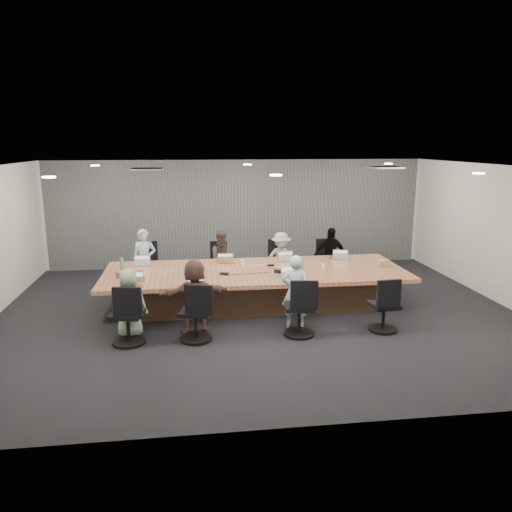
{
  "coord_description": "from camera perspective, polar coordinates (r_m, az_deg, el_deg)",
  "views": [
    {
      "loc": [
        -1.28,
        -9.11,
        3.24
      ],
      "look_at": [
        0.0,
        0.4,
        1.05
      ],
      "focal_mm": 35.0,
      "sensor_mm": 36.0,
      "label": 1
    }
  ],
  "objects": [
    {
      "name": "wall_back",
      "position": [
        13.3,
        -2.07,
        4.9
      ],
      "size": [
        10.0,
        0.0,
        2.8
      ],
      "primitive_type": "cube",
      "rotation": [
        1.57,
        0.0,
        0.0
      ],
      "color": "silver",
      "rests_on": "ground"
    },
    {
      "name": "laptop_6",
      "position": [
        9.33,
        3.81,
        -2.66
      ],
      "size": [
        0.39,
        0.31,
        0.02
      ],
      "primitive_type": "cube",
      "rotation": [
        0.0,
        0.0,
        0.23
      ],
      "color": "#B2B2B7",
      "rests_on": "conference_table"
    },
    {
      "name": "chair_1",
      "position": [
        11.69,
        -3.89,
        -1.39
      ],
      "size": [
        0.62,
        0.62,
        0.74
      ],
      "primitive_type": null,
      "rotation": [
        0.0,
        0.0,
        2.85
      ],
      "color": "black",
      "rests_on": "ground"
    },
    {
      "name": "laptop_4",
      "position": [
        9.22,
        -13.94,
        -3.22
      ],
      "size": [
        0.36,
        0.29,
        0.02
      ],
      "primitive_type": "cube",
      "rotation": [
        0.0,
        0.0,
        0.25
      ],
      "color": "#8C6647",
      "rests_on": "conference_table"
    },
    {
      "name": "floor",
      "position": [
        9.75,
        0.31,
        -6.55
      ],
      "size": [
        10.0,
        8.0,
        0.0
      ],
      "primitive_type": "cube",
      "color": "black",
      "rests_on": "ground"
    },
    {
      "name": "cup_white_near",
      "position": [
        10.23,
        7.69,
        -1.14
      ],
      "size": [
        0.09,
        0.09,
        0.09
      ],
      "primitive_type": "cylinder",
      "rotation": [
        0.0,
        0.0,
        -0.17
      ],
      "color": "white",
      "rests_on": "conference_table"
    },
    {
      "name": "laptop_2",
      "position": [
        10.9,
        3.39,
        -0.38
      ],
      "size": [
        0.36,
        0.28,
        0.02
      ],
      "primitive_type": "cube",
      "rotation": [
        0.0,
        0.0,
        3.34
      ],
      "color": "#B2B2B7",
      "rests_on": "conference_table"
    },
    {
      "name": "person_5",
      "position": [
        8.65,
        -7.0,
        -4.61
      ],
      "size": [
        1.27,
        0.6,
        1.31
      ],
      "primitive_type": "imported",
      "rotation": [
        0.0,
        0.0,
        3.32
      ],
      "color": "brown",
      "rests_on": "ground"
    },
    {
      "name": "bottle_clear",
      "position": [
        9.78,
        -7.98,
        -1.38
      ],
      "size": [
        0.08,
        0.08,
        0.23
      ],
      "primitive_type": "cylinder",
      "rotation": [
        0.0,
        0.0,
        -0.16
      ],
      "color": "silver",
      "rests_on": "conference_table"
    },
    {
      "name": "cup_white_far",
      "position": [
        10.42,
        -1.51,
        -0.73
      ],
      "size": [
        0.08,
        0.08,
        0.1
      ],
      "primitive_type": "cylinder",
      "rotation": [
        0.0,
        0.0,
        0.01
      ],
      "color": "white",
      "rests_on": "conference_table"
    },
    {
      "name": "laptop_5",
      "position": [
        9.16,
        -7.07,
        -3.03
      ],
      "size": [
        0.37,
        0.29,
        0.02
      ],
      "primitive_type": "cube",
      "rotation": [
        0.0,
        0.0,
        0.2
      ],
      "color": "#B2B2B7",
      "rests_on": "conference_table"
    },
    {
      "name": "ceiling",
      "position": [
        9.21,
        0.34,
        10.12
      ],
      "size": [
        10.0,
        8.0,
        0.0
      ],
      "primitive_type": "cube",
      "color": "white",
      "rests_on": "wall_back"
    },
    {
      "name": "chair_7",
      "position": [
        9.04,
        14.39,
        -5.94
      ],
      "size": [
        0.57,
        0.57,
        0.78
      ],
      "primitive_type": null,
      "rotation": [
        0.0,
        0.0,
        0.08
      ],
      "color": "black",
      "rests_on": "ground"
    },
    {
      "name": "mic_right",
      "position": [
        10.34,
        1.68,
        -1.06
      ],
      "size": [
        0.15,
        0.11,
        0.03
      ],
      "primitive_type": "cube",
      "rotation": [
        0.0,
        0.0,
        0.16
      ],
      "color": "black",
      "rests_on": "conference_table"
    },
    {
      "name": "snack_packet",
      "position": [
        10.61,
        14.32,
        -1.06
      ],
      "size": [
        0.24,
        0.2,
        0.04
      ],
      "primitive_type": "cube",
      "rotation": [
        0.0,
        0.0,
        -0.4
      ],
      "color": "orange",
      "rests_on": "conference_table"
    },
    {
      "name": "bottle_green_right",
      "position": [
        9.92,
        5.26,
        -1.05
      ],
      "size": [
        0.09,
        0.09,
        0.25
      ],
      "primitive_type": "cylinder",
      "rotation": [
        0.0,
        0.0,
        -0.41
      ],
      "color": "#429350",
      "rests_on": "conference_table"
    },
    {
      "name": "wall_front",
      "position": [
        5.58,
        6.06,
        -6.49
      ],
      "size": [
        10.0,
        0.0,
        2.8
      ],
      "primitive_type": "cube",
      "rotation": [
        -1.57,
        0.0,
        0.0
      ],
      "color": "silver",
      "rests_on": "ground"
    },
    {
      "name": "bottle_green_left",
      "position": [
        10.29,
        -15.11,
        -0.89
      ],
      "size": [
        0.09,
        0.09,
        0.27
      ],
      "primitive_type": "cylinder",
      "rotation": [
        0.0,
        0.0,
        0.33
      ],
      "color": "#429350",
      "rests_on": "conference_table"
    },
    {
      "name": "chair_6",
      "position": [
        8.59,
        4.96,
        -6.33
      ],
      "size": [
        0.64,
        0.64,
        0.85
      ],
      "primitive_type": null,
      "rotation": [
        0.0,
        0.0,
        -0.13
      ],
      "color": "black",
      "rests_on": "ground"
    },
    {
      "name": "chair_3",
      "position": [
        12.1,
        7.96,
        -0.99
      ],
      "size": [
        0.52,
        0.52,
        0.74
      ],
      "primitive_type": null,
      "rotation": [
        0.0,
        0.0,
        3.18
      ],
      "color": "black",
      "rests_on": "ground"
    },
    {
      "name": "wall_right",
      "position": [
        11.21,
        26.55,
        2.05
      ],
      "size": [
        0.0,
        8.0,
        2.8
      ],
      "primitive_type": "cube",
      "rotation": [
        1.57,
        0.0,
        -1.57
      ],
      "color": "silver",
      "rests_on": "ground"
    },
    {
      "name": "chair_0",
      "position": [
        11.7,
        -12.42,
        -1.46
      ],
      "size": [
        0.63,
        0.63,
        0.81
      ],
      "primitive_type": null,
      "rotation": [
        0.0,
        0.0,
        3.32
      ],
      "color": "black",
      "rests_on": "ground"
    },
    {
      "name": "curtain",
      "position": [
        13.22,
        -2.04,
        4.85
      ],
      "size": [
        9.8,
        0.04,
        2.8
      ],
      "primitive_type": "cube",
      "color": "slate",
      "rests_on": "ground"
    },
    {
      "name": "person_0",
      "position": [
        11.3,
        -12.63,
        -0.48
      ],
      "size": [
        0.53,
        0.37,
        1.39
      ],
      "primitive_type": "imported",
      "rotation": [
        0.0,
        0.0,
        6.21
      ],
      "color": "#A3BACC",
      "rests_on": "ground"
    },
    {
      "name": "conference_table",
      "position": [
        10.1,
        -0.08,
        -3.46
      ],
      "size": [
        6.0,
        2.2,
        0.74
      ],
      "color": "#4F3421",
      "rests_on": "ground"
    },
    {
      "name": "person_6",
      "position": [
        8.84,
        4.5,
        -4.11
      ],
      "size": [
        0.55,
        0.43,
        1.34
      ],
      "primitive_type": "imported",
      "rotation": [
        0.0,
        0.0,
        2.88
      ],
      "color": "silver",
      "rests_on": "ground"
    },
    {
      "name": "laptop_0",
      "position": [
        10.75,
        -12.88,
        -0.87
      ],
      "size": [
        0.34,
        0.26,
        0.02
      ],
      "primitive_type": "cube",
      "rotation": [
        0.0,
        0.0,
        3.02
      ],
      "color": "#B2B2B7",
      "rests_on": "conference_table"
    },
    {
      "name": "laptop_1",
      "position": [
        10.73,
        -3.59,
        -0.59
      ],
      "size": [
        0.34,
        0.24,
        0.02
      ],
      "primitive_type": "cube",
      "rotation": [
        0.0,
        0.0,
        3.12
      ],
      "color": "#8C6647",
      "rests_on": "conference_table"
    },
    {
      "name": "person_1",
      "position": [
        11.28,
        -3.79,
        -0.39
      ],
      "size": [
        0.73,
        0.61,
        1.32
      ],
      "primitive_type": "imported",
      "rotation": [
        0.0,
        0.0,
        6.48
      ],
      "color": "#41362C",
      "rests_on": "ground"
    },
    {
      "name": "person_2",
      "position": [
        11.45,
        2.86,
        -0.37
      ],
      "size": [
        0.87,
        0.59,
        1.25
      ],
      "primitive_type": "imported",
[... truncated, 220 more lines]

